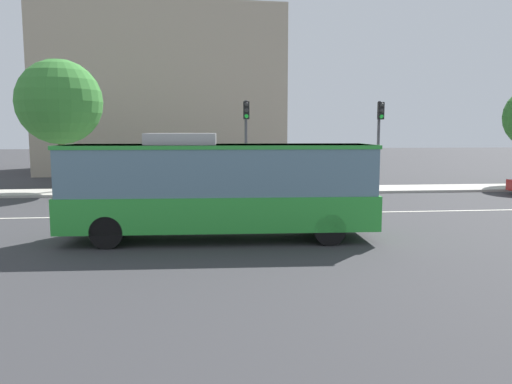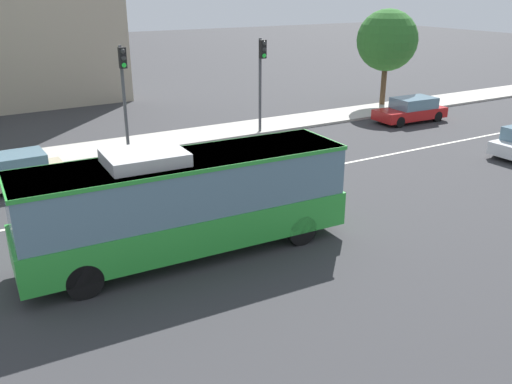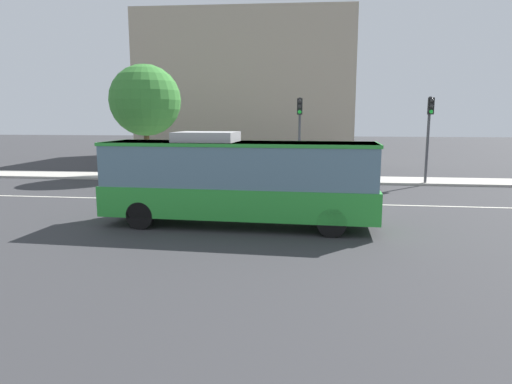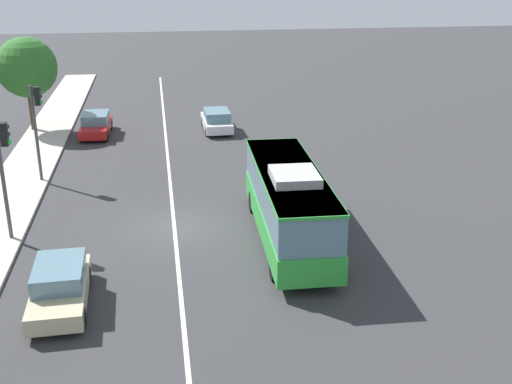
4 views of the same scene
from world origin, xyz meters
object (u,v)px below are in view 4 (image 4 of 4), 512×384
transit_bus (289,201)px  traffic_light_near_corner (4,160)px  sedan_beige (60,286)px  street_tree_kerbside_centre (27,67)px  sedan_red (96,124)px  traffic_light_mid_block (37,117)px  sedan_white (217,120)px

transit_bus → traffic_light_near_corner: traffic_light_near_corner is taller
sedan_beige → street_tree_kerbside_centre: 25.17m
traffic_light_near_corner → transit_bus: bearing=-9.0°
traffic_light_near_corner → sedan_red: bearing=82.9°
traffic_light_near_corner → street_tree_kerbside_centre: street_tree_kerbside_centre is taller
transit_bus → traffic_light_mid_block: bearing=52.4°
sedan_beige → sedan_red: 22.77m
transit_bus → sedan_red: 21.01m
sedan_white → street_tree_kerbside_centre: (1.81, 12.51, 3.67)m
sedan_white → traffic_light_near_corner: 19.91m
traffic_light_near_corner → traffic_light_mid_block: bearing=89.3°
sedan_white → traffic_light_mid_block: (-9.25, 10.20, 2.84)m
transit_bus → sedan_beige: (-3.98, 8.84, -1.09)m
sedan_beige → sedan_white: bearing=159.6°
sedan_beige → traffic_light_near_corner: bearing=-157.3°
traffic_light_mid_block → street_tree_kerbside_centre: size_ratio=0.81×
sedan_beige → sedan_red: same height
sedan_red → traffic_light_near_corner: (-16.95, 2.13, 2.84)m
transit_bus → sedan_white: bearing=5.6°
transit_bus → sedan_beige: bearing=116.2°
sedan_white → sedan_beige: bearing=160.3°
sedan_red → sedan_white: size_ratio=1.01×
sedan_red → street_tree_kerbside_centre: 5.92m
traffic_light_mid_block → traffic_light_near_corner: bearing=-89.6°
sedan_red → traffic_light_mid_block: size_ratio=0.88×
sedan_red → traffic_light_mid_block: 10.02m
transit_bus → sedan_beige: transit_bus is taller
traffic_light_mid_block → street_tree_kerbside_centre: 11.33m
traffic_light_mid_block → transit_bus: bearing=-38.4°
sedan_red → traffic_light_mid_block: (-9.40, 2.03, 2.84)m
sedan_red → traffic_light_near_corner: bearing=-5.1°
sedan_beige → traffic_light_mid_block: bearing=-170.9°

